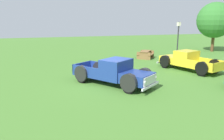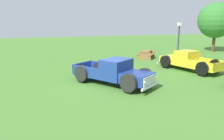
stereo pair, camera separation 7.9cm
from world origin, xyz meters
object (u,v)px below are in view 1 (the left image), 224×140
at_px(picnic_table, 145,54).
at_px(pickup_truck_foreground, 117,73).
at_px(pickup_truck_behind_left, 185,61).
at_px(oak_tree_east, 215,20).
at_px(lamp_post_near, 178,40).

bearing_deg(picnic_table, pickup_truck_foreground, -36.06).
height_order(pickup_truck_behind_left, oak_tree_east, oak_tree_east).
distance_m(pickup_truck_foreground, picnic_table, 10.13).
bearing_deg(picnic_table, lamp_post_near, 60.40).
bearing_deg(pickup_truck_behind_left, pickup_truck_foreground, -69.96).
xyz_separation_m(lamp_post_near, picnic_table, (-1.55, -2.72, -1.48)).
distance_m(pickup_truck_foreground, lamp_post_near, 11.00).
relative_size(lamp_post_near, picnic_table, 1.61).
relative_size(picnic_table, oak_tree_east, 0.39).
height_order(pickup_truck_behind_left, picnic_table, pickup_truck_behind_left).
distance_m(pickup_truck_behind_left, picnic_table, 5.82).
height_order(pickup_truck_foreground, picnic_table, pickup_truck_foreground).
xyz_separation_m(pickup_truck_behind_left, lamp_post_near, (-4.23, 2.08, 1.24)).
height_order(lamp_post_near, picnic_table, lamp_post_near).
distance_m(lamp_post_near, oak_tree_east, 8.59).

